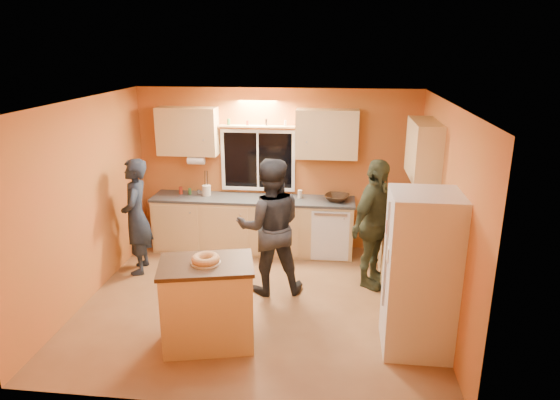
# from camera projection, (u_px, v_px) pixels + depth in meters

# --- Properties ---
(ground) EXTENTS (4.50, 4.50, 0.00)m
(ground) POSITION_uv_depth(u_px,v_px,m) (258.00, 302.00, 6.57)
(ground) COLOR brown
(ground) RESTS_ON ground
(room_shell) EXTENTS (4.54, 4.04, 2.61)m
(room_shell) POSITION_uv_depth(u_px,v_px,m) (271.00, 175.00, 6.46)
(room_shell) COLOR #B0702D
(room_shell) RESTS_ON ground
(back_counter) EXTENTS (4.23, 0.62, 0.90)m
(back_counter) POSITION_uv_depth(u_px,v_px,m) (275.00, 225.00, 8.04)
(back_counter) COLOR tan
(back_counter) RESTS_ON ground
(right_counter) EXTENTS (0.62, 1.84, 0.90)m
(right_counter) POSITION_uv_depth(u_px,v_px,m) (407.00, 262.00, 6.69)
(right_counter) COLOR tan
(right_counter) RESTS_ON ground
(refrigerator) EXTENTS (0.72, 0.70, 1.80)m
(refrigerator) POSITION_uv_depth(u_px,v_px,m) (420.00, 274.00, 5.33)
(refrigerator) COLOR silver
(refrigerator) RESTS_ON ground
(island) EXTENTS (1.15, 0.91, 0.98)m
(island) POSITION_uv_depth(u_px,v_px,m) (208.00, 303.00, 5.53)
(island) COLOR tan
(island) RESTS_ON ground
(bundt_pastry) EXTENTS (0.31, 0.31, 0.09)m
(bundt_pastry) POSITION_uv_depth(u_px,v_px,m) (206.00, 259.00, 5.37)
(bundt_pastry) COLOR tan
(bundt_pastry) RESTS_ON island
(person_left) EXTENTS (0.52, 0.69, 1.71)m
(person_left) POSITION_uv_depth(u_px,v_px,m) (136.00, 217.00, 7.23)
(person_left) COLOR black
(person_left) RESTS_ON ground
(person_center) EXTENTS (1.02, 0.87, 1.86)m
(person_center) POSITION_uv_depth(u_px,v_px,m) (270.00, 227.00, 6.61)
(person_center) COLOR black
(person_center) RESTS_ON ground
(person_right) EXTENTS (0.93, 1.13, 1.80)m
(person_right) POSITION_uv_depth(u_px,v_px,m) (374.00, 224.00, 6.78)
(person_right) COLOR #2C3320
(person_right) RESTS_ON ground
(mixing_bowl) EXTENTS (0.46, 0.46, 0.09)m
(mixing_bowl) POSITION_uv_depth(u_px,v_px,m) (337.00, 198.00, 7.80)
(mixing_bowl) COLOR black
(mixing_bowl) RESTS_ON back_counter
(utensil_crock) EXTENTS (0.14, 0.14, 0.17)m
(utensil_crock) POSITION_uv_depth(u_px,v_px,m) (207.00, 190.00, 8.04)
(utensil_crock) COLOR beige
(utensil_crock) RESTS_ON back_counter
(potted_plant) EXTENTS (0.35, 0.33, 0.31)m
(potted_plant) POSITION_uv_depth(u_px,v_px,m) (414.00, 242.00, 5.76)
(potted_plant) COLOR gray
(potted_plant) RESTS_ON right_counter
(red_box) EXTENTS (0.17, 0.13, 0.07)m
(red_box) POSITION_uv_depth(u_px,v_px,m) (407.00, 219.00, 6.90)
(red_box) COLOR #9C2B18
(red_box) RESTS_ON right_counter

